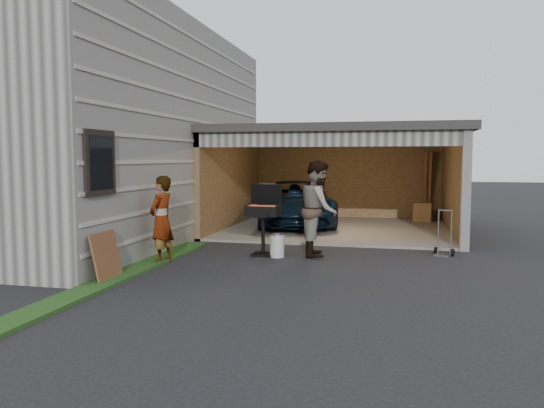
{
  "coord_description": "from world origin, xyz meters",
  "views": [
    {
      "loc": [
        2.41,
        -8.83,
        2.08
      ],
      "look_at": [
        -0.05,
        1.56,
        1.15
      ],
      "focal_mm": 35.0,
      "sensor_mm": 36.0,
      "label": 1
    }
  ],
  "objects": [
    {
      "name": "ground",
      "position": [
        0.0,
        0.0,
        0.0
      ],
      "size": [
        80.0,
        80.0,
        0.0
      ],
      "primitive_type": "plane",
      "color": "black",
      "rests_on": "ground"
    },
    {
      "name": "house",
      "position": [
        -6.0,
        4.0,
        2.75
      ],
      "size": [
        7.0,
        11.0,
        5.5
      ],
      "primitive_type": "cube",
      "color": "#474744",
      "rests_on": "ground"
    },
    {
      "name": "groundcover_strip",
      "position": [
        -2.25,
        -1.0,
        0.03
      ],
      "size": [
        0.5,
        8.0,
        0.06
      ],
      "primitive_type": "cube",
      "color": "#193814",
      "rests_on": "ground"
    },
    {
      "name": "garage",
      "position": [
        0.76,
        6.79,
        1.87
      ],
      "size": [
        6.8,
        6.3,
        2.9
      ],
      "color": "#605E59",
      "rests_on": "ground"
    },
    {
      "name": "minivan",
      "position": [
        -0.58,
        6.86,
        0.66
      ],
      "size": [
        3.22,
        5.13,
        1.32
      ],
      "primitive_type": "imported",
      "rotation": [
        0.0,
        0.0,
        0.23
      ],
      "color": "black",
      "rests_on": "ground"
    },
    {
      "name": "woman",
      "position": [
        -2.1,
        0.76,
        0.87
      ],
      "size": [
        0.5,
        0.68,
        1.73
      ],
      "primitive_type": "imported",
      "rotation": [
        0.0,
        0.0,
        -1.72
      ],
      "color": "#9EB5C6",
      "rests_on": "ground"
    },
    {
      "name": "man",
      "position": [
        0.8,
        2.28,
        1.01
      ],
      "size": [
        0.89,
        1.08,
        2.02
      ],
      "primitive_type": "imported",
      "rotation": [
        0.0,
        0.0,
        1.7
      ],
      "color": "#4D311E",
      "rests_on": "ground"
    },
    {
      "name": "bbq_grill",
      "position": [
        -0.35,
        2.04,
        0.9
      ],
      "size": [
        0.68,
        0.6,
        1.52
      ],
      "color": "black",
      "rests_on": "ground"
    },
    {
      "name": "propane_tank",
      "position": [
        -0.02,
        1.9,
        0.23
      ],
      "size": [
        0.33,
        0.33,
        0.46
      ],
      "primitive_type": "cylinder",
      "rotation": [
        0.0,
        0.0,
        -0.1
      ],
      "color": "beige",
      "rests_on": "ground"
    },
    {
      "name": "plywood_panel",
      "position": [
        -2.34,
        -0.89,
        0.42
      ],
      "size": [
        0.21,
        0.75,
        0.83
      ],
      "primitive_type": "cube",
      "rotation": [
        0.0,
        -0.21,
        0.0
      ],
      "color": "#55351D",
      "rests_on": "ground"
    },
    {
      "name": "hand_truck",
      "position": [
        3.4,
        2.86,
        0.19
      ],
      "size": [
        0.45,
        0.41,
        0.99
      ],
      "rotation": [
        0.0,
        0.0,
        -0.4
      ],
      "color": "gray",
      "rests_on": "ground"
    }
  ]
}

